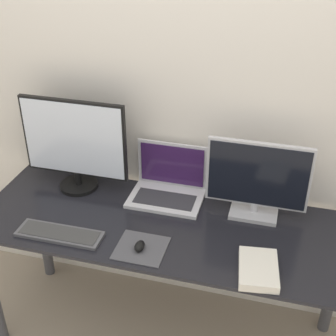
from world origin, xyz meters
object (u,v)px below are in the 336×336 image
Objects in this scene: laptop at (169,184)px; book at (258,269)px; monitor_right at (257,180)px; mouse at (140,246)px; monitor_left at (74,144)px; keyboard at (60,234)px.

book is (0.52, -0.47, -0.05)m from laptop.
mouse is at bearing -138.24° from monitor_right.
mouse reaches higher than book.
monitor_right is 6.90× the size of mouse.
monitor_left is 7.93× the size of mouse.
keyboard is 0.92m from book.
monitor_left is at bearing 139.64° from mouse.
mouse is (0.48, -0.41, -0.24)m from monitor_left.
keyboard is at bearing -77.56° from monitor_left.
monitor_left reaches higher than mouse.
laptop reaches higher than mouse.
mouse is 0.52m from book.
mouse is at bearing -90.84° from laptop.
monitor_left is 2.19× the size of book.
monitor_right is 0.96m from keyboard.
keyboard is at bearing -179.80° from mouse.
laptop is (-0.45, 0.05, -0.13)m from monitor_right.
monitor_right is at bearing 25.80° from keyboard.
monitor_right is 1.91× the size of book.
monitor_right is 0.47m from laptop.
monitor_right is 0.46m from book.
monitor_right is 1.20× the size of keyboard.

